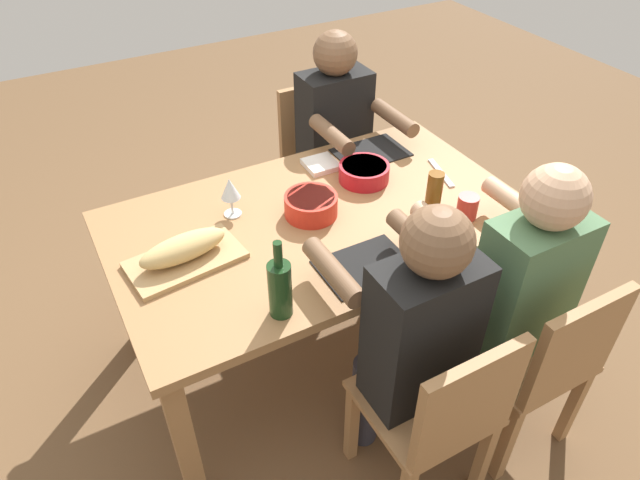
{
  "coord_description": "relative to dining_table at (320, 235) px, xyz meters",
  "views": [
    {
      "loc": [
        0.86,
        1.57,
        2.08
      ],
      "look_at": [
        0.0,
        0.0,
        0.63
      ],
      "focal_mm": 32.06,
      "sensor_mm": 36.0,
      "label": 1
    }
  ],
  "objects": [
    {
      "name": "beer_bottle",
      "position": [
        -0.36,
        0.23,
        0.2
      ],
      "size": [
        0.06,
        0.06,
        0.22
      ],
      "primitive_type": "cylinder",
      "color": "brown",
      "rests_on": "dining_table"
    },
    {
      "name": "diner_far_center",
      "position": [
        -0.0,
        0.63,
        0.04
      ],
      "size": [
        0.41,
        0.53,
        1.2
      ],
      "color": "#2D2D38",
      "rests_on": "ground_plane"
    },
    {
      "name": "placemat_near_left",
      "position": [
        -0.45,
        -0.33,
        0.09
      ],
      "size": [
        0.32,
        0.23,
        0.01
      ],
      "primitive_type": "cube",
      "color": "black",
      "rests_on": "dining_table"
    },
    {
      "name": "serving_bowl_pasta",
      "position": [
        0.02,
        -0.04,
        0.13
      ],
      "size": [
        0.21,
        0.21,
        0.09
      ],
      "color": "red",
      "rests_on": "dining_table"
    },
    {
      "name": "dining_table",
      "position": [
        0.0,
        0.0,
        0.0
      ],
      "size": [
        1.62,
        0.97,
        0.74
      ],
      "color": "#9E7044",
      "rests_on": "ground_plane"
    },
    {
      "name": "ground_plane",
      "position": [
        0.0,
        0.0,
        -0.65
      ],
      "size": [
        8.0,
        8.0,
        0.0
      ],
      "primitive_type": "plane",
      "color": "brown"
    },
    {
      "name": "diner_near_left",
      "position": [
        -0.45,
        -0.63,
        0.04
      ],
      "size": [
        0.41,
        0.53,
        1.2
      ],
      "color": "#2D2D38",
      "rests_on": "ground_plane"
    },
    {
      "name": "serving_bowl_fruit",
      "position": [
        -0.3,
        -0.15,
        0.13
      ],
      "size": [
        0.22,
        0.22,
        0.07
      ],
      "color": "#B21923",
      "rests_on": "dining_table"
    },
    {
      "name": "diner_far_left",
      "position": [
        -0.45,
        0.63,
        0.04
      ],
      "size": [
        0.41,
        0.53,
        1.2
      ],
      "color": "#2D2D38",
      "rests_on": "ground_plane"
    },
    {
      "name": "cup_far_left",
      "position": [
        -0.51,
        0.27,
        0.13
      ],
      "size": [
        0.08,
        0.08,
        0.1
      ],
      "primitive_type": "cylinder",
      "color": "red",
      "rests_on": "dining_table"
    },
    {
      "name": "wine_glass",
      "position": [
        0.29,
        -0.19,
        0.2
      ],
      "size": [
        0.08,
        0.08,
        0.17
      ],
      "color": "silver",
      "rests_on": "dining_table"
    },
    {
      "name": "carving_knife",
      "position": [
        -0.62,
        -0.03,
        0.09
      ],
      "size": [
        0.08,
        0.23,
        0.01
      ],
      "primitive_type": "cube",
      "rotation": [
        0.0,
        0.0,
        1.33
      ],
      "color": "silver",
      "rests_on": "dining_table"
    },
    {
      "name": "bread_loaf",
      "position": [
        0.55,
        -0.0,
        0.15
      ],
      "size": [
        0.33,
        0.15,
        0.09
      ],
      "primitive_type": "ellipsoid",
      "rotation": [
        0.0,
        0.0,
        0.12
      ],
      "color": "tan",
      "rests_on": "cutting_board"
    },
    {
      "name": "chair_near_left",
      "position": [
        -0.45,
        -0.81,
        -0.17
      ],
      "size": [
        0.4,
        0.4,
        0.85
      ],
      "color": "#9E7044",
      "rests_on": "ground_plane"
    },
    {
      "name": "chair_far_left",
      "position": [
        -0.45,
        0.81,
        -0.17
      ],
      "size": [
        0.4,
        0.4,
        0.85
      ],
      "color": "#9E7044",
      "rests_on": "ground_plane"
    },
    {
      "name": "wine_bottle",
      "position": [
        0.35,
        0.39,
        0.19
      ],
      "size": [
        0.08,
        0.08,
        0.29
      ],
      "color": "#193819",
      "rests_on": "dining_table"
    },
    {
      "name": "fork_far_left",
      "position": [
        -0.31,
        0.33,
        0.09
      ],
      "size": [
        0.04,
        0.17,
        0.01
      ],
      "primitive_type": "cube",
      "rotation": [
        0.0,
        0.0,
        -0.13
      ],
      "color": "silver",
      "rests_on": "dining_table"
    },
    {
      "name": "cutting_board",
      "position": [
        0.55,
        -0.0,
        0.1
      ],
      "size": [
        0.42,
        0.26,
        0.02
      ],
      "primitive_type": "cube",
      "rotation": [
        0.0,
        0.0,
        0.12
      ],
      "color": "tan",
      "rests_on": "dining_table"
    },
    {
      "name": "placemat_far_center",
      "position": [
        0.0,
        0.33,
        0.09
      ],
      "size": [
        0.32,
        0.23,
        0.01
      ],
      "primitive_type": "cube",
      "color": "black",
      "rests_on": "dining_table"
    },
    {
      "name": "napkin_stack",
      "position": [
        -0.19,
        -0.33,
        0.1
      ],
      "size": [
        0.14,
        0.14,
        0.02
      ],
      "primitive_type": "cube",
      "rotation": [
        0.0,
        0.0,
        -0.02
      ],
      "color": "white",
      "rests_on": "dining_table"
    },
    {
      "name": "chair_far_center",
      "position": [
        0.0,
        0.81,
        -0.17
      ],
      "size": [
        0.4,
        0.4,
        0.85
      ],
      "color": "#9E7044",
      "rests_on": "ground_plane"
    }
  ]
}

